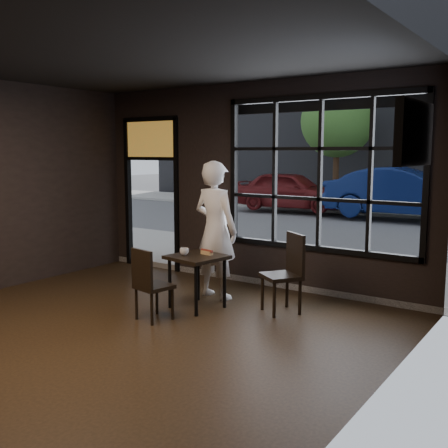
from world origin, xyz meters
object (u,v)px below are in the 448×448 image
Objects in this scene: cafe_table at (197,282)px; man at (216,230)px; chair_near at (154,284)px; navy_car at (404,193)px.

cafe_table is 0.86m from man.
cafe_table is at bearing -90.08° from chair_near.
cafe_table is 0.79× the size of chair_near.
man is at bearing -80.93° from chair_near.
cafe_table is at bearing 178.86° from navy_car.
navy_car reaches higher than chair_near.
cafe_table is 10.75m from navy_car.
man is at bearing 109.34° from cafe_table.
chair_near is 0.20× the size of navy_car.
man reaches higher than cafe_table.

